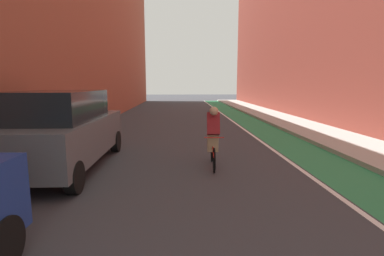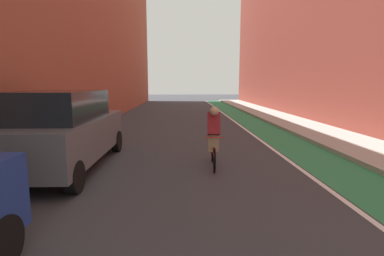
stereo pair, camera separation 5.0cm
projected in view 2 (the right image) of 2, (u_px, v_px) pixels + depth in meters
ground_plane at (189, 127)px, 14.68m from camera, size 91.91×91.91×0.00m
bike_lane_paint at (250, 122)px, 16.77m from camera, size 1.60×41.78×0.00m
lane_divider_stripe at (235, 122)px, 16.74m from camera, size 0.12×41.78×0.00m
sidewalk_right at (286, 120)px, 16.83m from camera, size 2.51×41.78×0.14m
building_facade_right at (319, 13)px, 17.93m from camera, size 2.40×37.78×12.90m
parked_suv_gray at (63, 129)px, 7.32m from camera, size 2.02×4.73×1.98m
cyclist_mid at (214, 137)px, 7.51m from camera, size 0.48×1.67×1.59m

